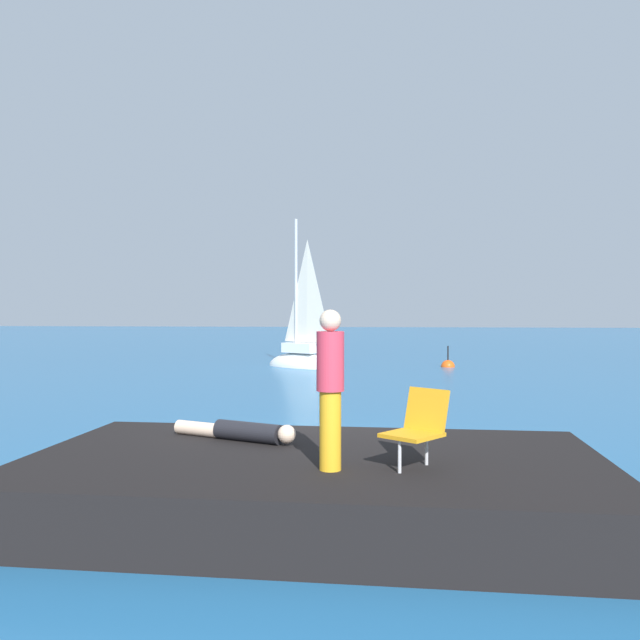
{
  "coord_description": "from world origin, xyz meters",
  "views": [
    {
      "loc": [
        1.21,
        -10.04,
        2.28
      ],
      "look_at": [
        -1.29,
        12.4,
        1.95
      ],
      "focal_mm": 36.54,
      "sensor_mm": 36.0,
      "label": 1
    }
  ],
  "objects": [
    {
      "name": "ground_plane",
      "position": [
        0.0,
        0.0,
        0.0
      ],
      "size": [
        160.0,
        160.0,
        0.0
      ],
      "primitive_type": "plane",
      "color": "#236093"
    },
    {
      "name": "shore_ledge",
      "position": [
        0.36,
        -2.87,
        0.33
      ],
      "size": [
        6.39,
        3.69,
        0.67
      ],
      "primitive_type": "cube",
      "rotation": [
        0.0,
        0.0,
        -0.01
      ],
      "color": "black",
      "rests_on": "ground"
    },
    {
      "name": "boulder_seaward",
      "position": [
        0.03,
        -1.28,
        0.0
      ],
      "size": [
        1.59,
        1.79,
        1.0
      ],
      "primitive_type": "cube",
      "rotation": [
        0.01,
        -0.19,
        1.13
      ],
      "color": "black",
      "rests_on": "ground"
    },
    {
      "name": "boulder_inland",
      "position": [
        1.26,
        -0.74,
        0.0
      ],
      "size": [
        1.46,
        1.32,
        0.85
      ],
      "primitive_type": "cube",
      "rotation": [
        -0.13,
        -0.15,
        0.59
      ],
      "color": "black",
      "rests_on": "ground"
    },
    {
      "name": "sailboat_near",
      "position": [
        -2.38,
        15.76,
        0.36
      ],
      "size": [
        3.53,
        2.87,
        6.56
      ],
      "rotation": [
        0.0,
        0.0,
        2.56
      ],
      "color": "white",
      "rests_on": "ground"
    },
    {
      "name": "person_sunbather",
      "position": [
        -0.67,
        -2.18,
        0.78
      ],
      "size": [
        1.68,
        0.81,
        0.25
      ],
      "rotation": [
        0.0,
        0.0,
        2.76
      ],
      "color": "black",
      "rests_on": "shore_ledge"
    },
    {
      "name": "person_standing",
      "position": [
        0.59,
        -3.53,
        1.53
      ],
      "size": [
        0.28,
        0.28,
        1.62
      ],
      "rotation": [
        0.0,
        0.0,
        1.45
      ],
      "color": "gold",
      "rests_on": "shore_ledge"
    },
    {
      "name": "beach_chair",
      "position": [
        1.48,
        -3.32,
        1.11
      ],
      "size": [
        0.74,
        0.76,
        0.8
      ],
      "rotation": [
        0.0,
        0.0,
        4.06
      ],
      "color": "orange",
      "rests_on": "shore_ledge"
    },
    {
      "name": "marker_buoy",
      "position": [
        3.44,
        16.59,
        0.01
      ],
      "size": [
        0.56,
        0.56,
        1.13
      ],
      "color": "#EA5114",
      "rests_on": "ground"
    }
  ]
}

